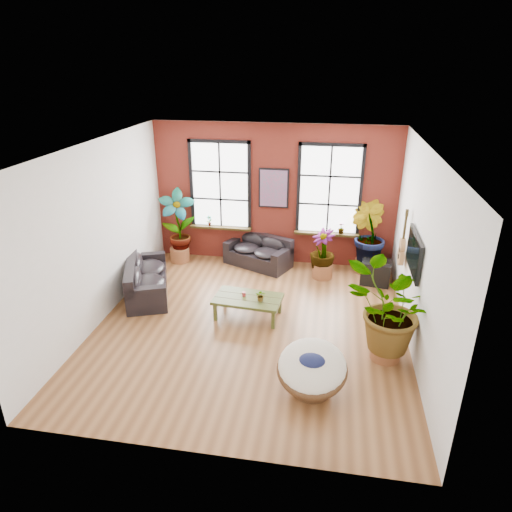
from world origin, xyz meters
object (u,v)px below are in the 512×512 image
(sofa_back, at_px, (259,252))
(sofa_left, at_px, (145,279))
(papasan_chair, at_px, (312,369))
(coffee_table, at_px, (248,300))

(sofa_back, distance_m, sofa_left, 3.01)
(papasan_chair, bearing_deg, sofa_left, 148.28)
(sofa_left, relative_size, coffee_table, 1.53)
(sofa_left, bearing_deg, coffee_table, -124.26)
(sofa_back, bearing_deg, sofa_left, -114.46)
(sofa_back, bearing_deg, papasan_chair, -46.70)
(sofa_back, relative_size, sofa_left, 0.84)
(sofa_back, xyz_separation_m, sofa_left, (-2.26, -1.98, 0.02))
(sofa_left, bearing_deg, papasan_chair, -145.39)
(coffee_table, bearing_deg, sofa_back, 99.25)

